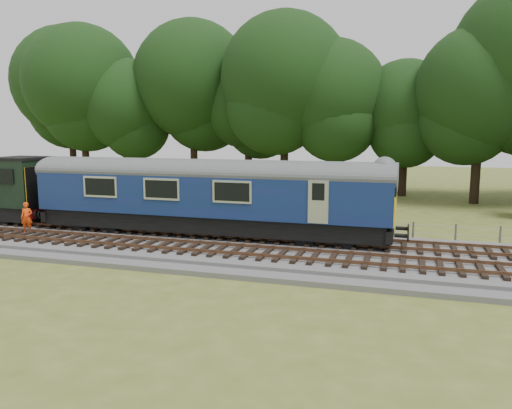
% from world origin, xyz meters
% --- Properties ---
extents(ground, '(120.00, 120.00, 0.00)m').
position_xyz_m(ground, '(0.00, 0.00, 0.00)').
color(ground, '#4F5F23').
rests_on(ground, ground).
extents(ballast, '(70.00, 7.00, 0.35)m').
position_xyz_m(ballast, '(0.00, 0.00, 0.17)').
color(ballast, '#4C4C4F').
rests_on(ballast, ground).
extents(track_north, '(67.20, 2.40, 0.21)m').
position_xyz_m(track_north, '(0.00, 1.40, 0.42)').
color(track_north, black).
rests_on(track_north, ballast).
extents(track_south, '(67.20, 2.40, 0.21)m').
position_xyz_m(track_south, '(0.00, -1.60, 0.42)').
color(track_south, black).
rests_on(track_south, ballast).
extents(fence, '(64.00, 0.12, 1.00)m').
position_xyz_m(fence, '(0.00, 4.50, 0.00)').
color(fence, '#6B6054').
rests_on(fence, ground).
extents(tree_line, '(70.00, 8.00, 18.00)m').
position_xyz_m(tree_line, '(0.00, 22.00, 0.00)').
color(tree_line, black).
rests_on(tree_line, ground).
extents(dmu_railcar, '(18.05, 2.86, 3.88)m').
position_xyz_m(dmu_railcar, '(-3.87, 1.40, 2.61)').
color(dmu_railcar, black).
rests_on(dmu_railcar, ground).
extents(worker, '(0.67, 0.57, 1.57)m').
position_xyz_m(worker, '(-12.96, -0.83, 1.14)').
color(worker, '#FF460D').
rests_on(worker, ballast).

